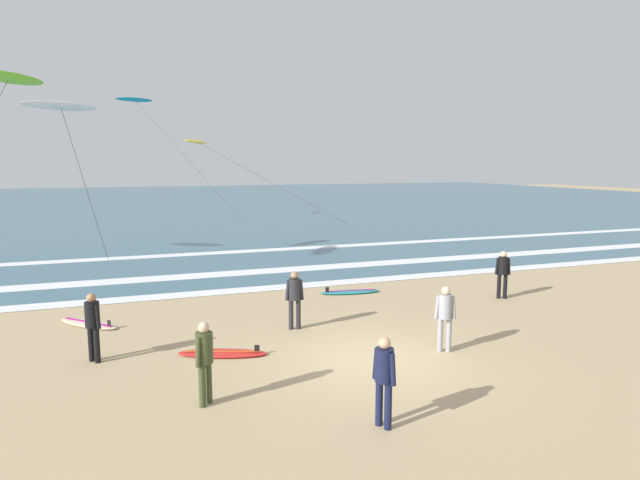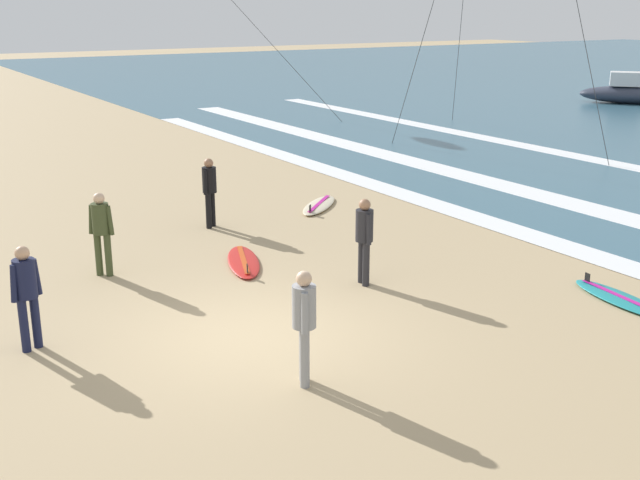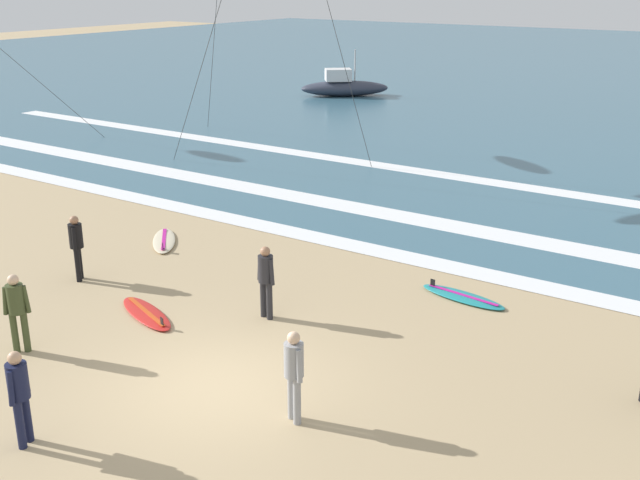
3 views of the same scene
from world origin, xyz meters
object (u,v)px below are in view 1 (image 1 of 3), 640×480
surfer_mid_group (295,295)px  surfer_right_near (503,270)px  surfer_background_far (384,374)px  surfer_foreground_main (445,313)px  surfboard_near_water (88,324)px  kite_lime_high_right (9,79)px  surfboard_left_pile (350,292)px  kite_cyan_far_left (135,100)px  surfer_left_near (93,321)px  kite_white_mid_center (61,107)px  surfer_left_far (204,356)px  surfboard_right_spare (223,353)px  kite_yellow_low_near (197,142)px

surfer_mid_group → surfer_right_near: same height
surfer_mid_group → surfer_background_far: (-0.20, -5.80, 0.00)m
surfer_foreground_main → surfboard_near_water: size_ratio=0.83×
surfer_right_near → kite_lime_high_right: (-15.36, 7.74, 6.48)m
surfboard_left_pile → kite_cyan_far_left: kite_cyan_far_left is taller
surfer_mid_group → surfboard_left_pile: bearing=47.3°
surfboard_left_pile → surfboard_near_water: bearing=-173.2°
surfer_left_near → kite_lime_high_right: bearing=106.8°
surfer_background_far → kite_cyan_far_left: bearing=93.7°
surfer_background_far → kite_white_mid_center: (-6.33, 17.47, 5.85)m
surfer_left_far → kite_lime_high_right: bearing=111.4°
surfer_mid_group → surfboard_right_spare: bearing=-148.3°
surfboard_near_water → kite_yellow_low_near: size_ratio=0.17×
surfer_left_far → surfboard_near_water: (-2.38, 6.19, -0.91)m
surfboard_left_pile → kite_cyan_far_left: 35.72m
surfer_left_far → kite_yellow_low_near: kite_yellow_low_near is taller
surfer_mid_group → surfer_left_far: 4.88m
surfer_left_near → kite_cyan_far_left: bearing=87.0°
surfboard_near_water → kite_yellow_low_near: 28.70m
surfer_right_near → surfer_left_far: bearing=-155.4°
kite_white_mid_center → kite_yellow_low_near: bearing=66.6°
surfer_left_far → surfboard_near_water: bearing=111.1°
surfer_background_far → surfer_right_near: size_ratio=1.00×
surfer_mid_group → kite_lime_high_right: bearing=132.3°
kite_cyan_far_left → surfboard_near_water: bearing=-93.8°
surfer_background_far → surfboard_left_pile: bearing=70.4°
surfboard_near_water → kite_cyan_far_left: bearing=86.2°
surfer_left_far → kite_cyan_far_left: kite_cyan_far_left is taller
surfboard_near_water → kite_cyan_far_left: 36.24m
kite_yellow_low_near → surfboard_right_spare: bearing=-96.3°
kite_yellow_low_near → kite_lime_high_right: kite_lime_high_right is taller
surfer_left_near → surfer_mid_group: size_ratio=1.00×
kite_white_mid_center → kite_cyan_far_left: size_ratio=0.69×
surfer_foreground_main → surfer_background_far: bearing=-136.6°
surfer_mid_group → surfer_foreground_main: size_ratio=1.00×
surfer_mid_group → surfboard_left_pile: 4.55m
surfer_right_near → kite_lime_high_right: 18.38m
kite_yellow_low_near → kite_white_mid_center: (-7.77, -17.91, 0.72)m
surfer_left_near → kite_yellow_low_near: size_ratio=0.14×
surfer_mid_group → surfboard_right_spare: 2.74m
surfer_background_far → surfer_foreground_main: size_ratio=1.00×
surfer_background_far → kite_cyan_far_left: kite_cyan_far_left is taller
kite_lime_high_right → surfer_left_near: bearing=-73.2°
kite_lime_high_right → kite_white_mid_center: size_ratio=1.09×
surfer_foreground_main → surfboard_near_water: (-8.17, 5.20, -0.91)m
kite_cyan_far_left → surfer_left_far: bearing=-89.9°
surfboard_right_spare → kite_yellow_low_near: kite_yellow_low_near is taller
surfer_left_near → surfer_mid_group: 5.07m
surfboard_left_pile → kite_white_mid_center: bearing=138.7°
surfer_mid_group → surfboard_near_water: size_ratio=0.83×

